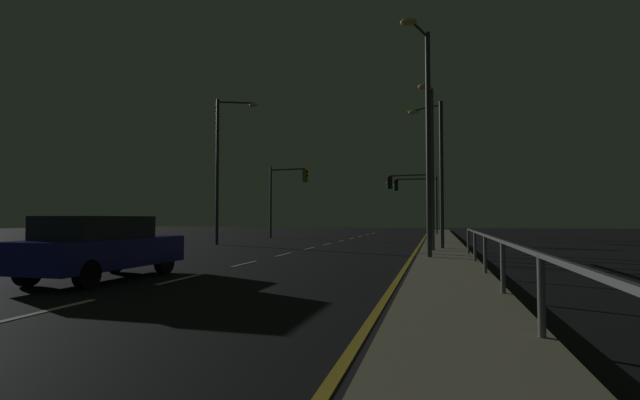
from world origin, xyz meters
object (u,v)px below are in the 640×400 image
object	(u,v)px
traffic_light_far_left	(410,191)
street_lamp_corner	(431,152)
traffic_light_far_center	(417,193)
street_lamp_mid_block	(425,121)
car	(101,246)
street_lamp_median	(224,158)
traffic_light_overhead_east	(286,188)
street_lamp_far_end	(436,160)

from	to	relation	value
traffic_light_far_left	street_lamp_corner	bearing A→B (deg)	-83.72
traffic_light_far_center	street_lamp_mid_block	bearing A→B (deg)	-86.99
car	street_lamp_median	world-z (taller)	street_lamp_median
street_lamp_median	traffic_light_overhead_east	bearing A→B (deg)	84.69
street_lamp_far_end	street_lamp_mid_block	size ratio (longest dim) A/B	0.84
traffic_light_far_left	street_lamp_corner	distance (m)	15.64
street_lamp_far_end	street_lamp_corner	xyz separation A→B (m)	(-0.21, -1.93, 0.09)
car	street_lamp_corner	bearing A→B (deg)	53.45
street_lamp_corner	street_lamp_mid_block	world-z (taller)	street_lamp_mid_block
street_lamp_far_end	car	bearing A→B (deg)	-122.75
street_lamp_far_end	street_lamp_mid_block	world-z (taller)	street_lamp_mid_block
street_lamp_mid_block	street_lamp_corner	bearing A→B (deg)	87.86
car	street_lamp_corner	world-z (taller)	street_lamp_corner
car	traffic_light_far_center	size ratio (longest dim) A/B	0.88
traffic_light_far_center	street_lamp_far_end	bearing A→B (deg)	-85.08
street_lamp_corner	traffic_light_overhead_east	bearing A→B (deg)	129.55
street_lamp_mid_block	street_lamp_far_end	bearing A→B (deg)	86.44
street_lamp_mid_block	street_lamp_median	bearing A→B (deg)	146.08
traffic_light_far_center	street_lamp_median	world-z (taller)	street_lamp_median
traffic_light_far_left	street_lamp_median	xyz separation A→B (m)	(-9.97, -11.37, 1.43)
car	street_lamp_mid_block	distance (m)	11.13
traffic_light_far_center	traffic_light_overhead_east	bearing A→B (deg)	-140.32
street_lamp_far_end	street_lamp_corner	world-z (taller)	street_lamp_corner
street_lamp_median	street_lamp_mid_block	size ratio (longest dim) A/B	1.03
traffic_light_overhead_east	street_lamp_median	bearing A→B (deg)	-95.31
traffic_light_far_center	car	bearing A→B (deg)	-101.46
traffic_light_far_left	street_lamp_median	world-z (taller)	street_lamp_median
car	street_lamp_corner	distance (m)	13.58
traffic_light_overhead_east	street_lamp_mid_block	bearing A→B (deg)	-57.40
street_lamp_median	traffic_light_far_left	bearing A→B (deg)	48.76
traffic_light_far_center	street_lamp_median	bearing A→B (deg)	-121.40
traffic_light_far_left	street_lamp_mid_block	distance (m)	19.25
traffic_light_far_center	street_lamp_corner	size ratio (longest dim) A/B	0.72
street_lamp_median	street_lamp_mid_block	distance (m)	13.91
traffic_light_far_center	street_lamp_mid_block	world-z (taller)	street_lamp_mid_block
traffic_light_far_left	car	bearing A→B (deg)	-103.17
street_lamp_mid_block	traffic_light_overhead_east	bearing A→B (deg)	122.60
traffic_light_far_left	street_lamp_median	size ratio (longest dim) A/B	0.58
traffic_light_overhead_east	traffic_light_far_left	size ratio (longest dim) A/B	1.12
car	street_lamp_far_end	size ratio (longest dim) A/B	0.65
street_lamp_median	street_lamp_far_end	bearing A→B (deg)	-10.58
traffic_light_overhead_east	street_lamp_corner	bearing A→B (deg)	-50.45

